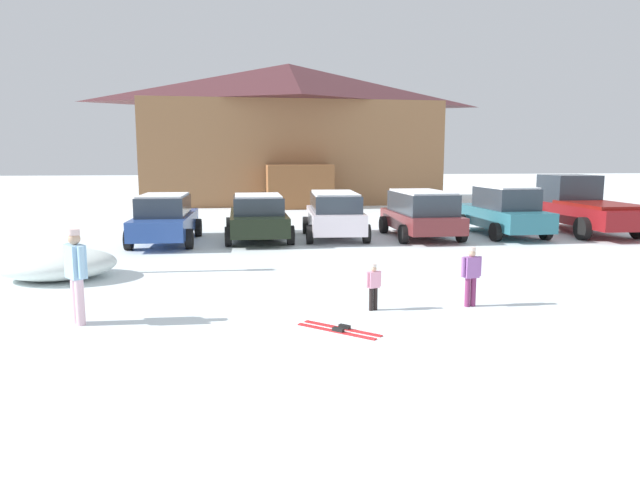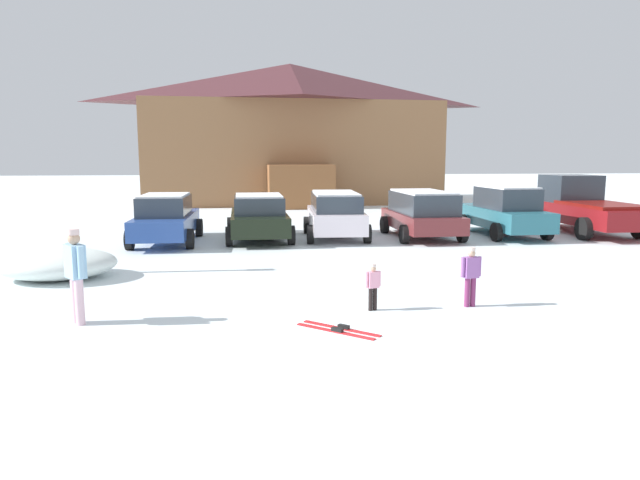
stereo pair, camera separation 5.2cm
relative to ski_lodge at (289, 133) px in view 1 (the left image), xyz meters
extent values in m
plane|color=white|center=(-1.12, -29.59, -4.34)|extent=(160.00, 160.00, 0.00)
cube|color=#8E623F|center=(0.00, 0.06, -1.30)|extent=(17.78, 9.26, 6.07)
pyramid|color=#4C242A|center=(0.00, 0.06, 2.98)|extent=(18.41, 9.88, 2.50)
cube|color=brown|center=(0.23, -5.08, -3.14)|extent=(3.68, 1.96, 2.40)
cube|color=#2C4D9B|center=(-5.29, -17.12, -3.70)|extent=(1.74, 4.60, 0.63)
cube|color=#2D3842|center=(-5.29, -17.35, -3.07)|extent=(1.52, 2.40, 0.63)
cube|color=white|center=(-5.29, -17.35, -2.72)|extent=(1.42, 2.28, 0.06)
cylinder|color=black|center=(-6.20, -15.69, -4.02)|extent=(0.23, 0.64, 0.64)
cylinder|color=black|center=(-4.36, -15.71, -4.02)|extent=(0.23, 0.64, 0.64)
cylinder|color=black|center=(-6.23, -18.54, -4.02)|extent=(0.23, 0.64, 0.64)
cylinder|color=black|center=(-4.38, -18.56, -4.02)|extent=(0.23, 0.64, 0.64)
cube|color=black|center=(-2.21, -16.72, -3.70)|extent=(1.99, 4.64, 0.63)
cube|color=#2D3842|center=(-2.20, -16.95, -3.10)|extent=(1.71, 2.43, 0.57)
cube|color=white|center=(-2.20, -16.95, -2.79)|extent=(1.60, 2.31, 0.06)
cylinder|color=black|center=(-3.25, -15.32, -4.02)|extent=(0.24, 0.65, 0.64)
cylinder|color=black|center=(-1.23, -15.27, -4.02)|extent=(0.24, 0.65, 0.64)
cylinder|color=black|center=(-3.18, -18.17, -4.02)|extent=(0.24, 0.65, 0.64)
cylinder|color=black|center=(-1.16, -18.12, -4.02)|extent=(0.24, 0.65, 0.64)
cube|color=white|center=(0.48, -16.76, -3.67)|extent=(1.94, 4.19, 0.68)
cube|color=#2D3842|center=(0.48, -16.84, -3.04)|extent=(1.69, 3.20, 0.57)
cube|color=white|center=(0.48, -16.84, -2.73)|extent=(1.57, 3.03, 0.06)
cylinder|color=black|center=(-0.41, -15.44, -4.02)|extent=(0.25, 0.65, 0.64)
cylinder|color=black|center=(1.49, -15.53, -4.02)|extent=(0.25, 0.65, 0.64)
cylinder|color=black|center=(-0.52, -18.00, -4.02)|extent=(0.25, 0.65, 0.64)
cylinder|color=black|center=(1.37, -18.08, -4.02)|extent=(0.25, 0.65, 0.64)
cube|color=maroon|center=(3.56, -16.95, -3.73)|extent=(1.99, 4.27, 0.58)
cube|color=#2D3842|center=(3.56, -17.03, -3.08)|extent=(1.74, 3.25, 0.72)
cube|color=white|center=(3.56, -17.03, -2.69)|extent=(1.62, 3.09, 0.06)
cylinder|color=black|center=(2.52, -15.67, -4.02)|extent=(0.24, 0.65, 0.64)
cylinder|color=black|center=(4.54, -15.62, -4.02)|extent=(0.24, 0.65, 0.64)
cylinder|color=black|center=(2.58, -18.28, -4.02)|extent=(0.24, 0.65, 0.64)
cylinder|color=black|center=(4.61, -18.23, -4.02)|extent=(0.24, 0.65, 0.64)
cube|color=#2B6D7D|center=(6.72, -16.69, -3.67)|extent=(1.89, 4.70, 0.68)
cube|color=#2D3842|center=(6.72, -16.92, -2.96)|extent=(1.60, 2.47, 0.75)
cube|color=white|center=(6.72, -16.92, -2.55)|extent=(1.49, 2.34, 0.06)
cylinder|color=black|center=(5.73, -15.28, -4.02)|extent=(0.24, 0.65, 0.64)
cylinder|color=black|center=(7.59, -15.21, -4.02)|extent=(0.24, 0.65, 0.64)
cylinder|color=black|center=(5.85, -18.16, -4.02)|extent=(0.24, 0.65, 0.64)
cylinder|color=black|center=(7.70, -18.09, -4.02)|extent=(0.24, 0.65, 0.64)
cube|color=maroon|center=(10.01, -16.55, -3.59)|extent=(1.97, 5.62, 0.70)
cube|color=#2D3842|center=(10.01, -15.43, -2.71)|extent=(1.79, 1.81, 1.05)
cube|color=maroon|center=(10.02, -17.53, -3.18)|extent=(1.95, 3.10, 0.12)
cylinder|color=black|center=(8.94, -14.87, -3.94)|extent=(0.26, 0.80, 0.80)
cylinder|color=black|center=(11.06, -14.86, -3.94)|extent=(0.26, 0.80, 0.80)
cylinder|color=black|center=(8.96, -18.24, -3.94)|extent=(0.26, 0.80, 0.80)
cylinder|color=black|center=(11.08, -18.22, -3.94)|extent=(0.26, 0.80, 0.80)
cylinder|color=black|center=(-0.20, -26.28, -4.12)|extent=(0.08, 0.08, 0.44)
cylinder|color=black|center=(-0.11, -26.25, -4.12)|extent=(0.08, 0.08, 0.44)
cube|color=pink|center=(-0.16, -26.27, -3.74)|extent=(0.24, 0.19, 0.31)
cylinder|color=pink|center=(-0.29, -26.31, -3.73)|extent=(0.06, 0.06, 0.29)
cylinder|color=pink|center=(-0.03, -26.22, -3.73)|extent=(0.06, 0.06, 0.29)
sphere|color=tan|center=(-0.16, -26.27, -3.53)|extent=(0.11, 0.11, 0.11)
cylinder|color=beige|center=(-0.16, -26.27, -3.47)|extent=(0.11, 0.11, 0.05)
cylinder|color=#7B2D5C|center=(1.71, -26.22, -4.05)|extent=(0.10, 0.10, 0.57)
cylinder|color=#7B2D5C|center=(1.84, -26.20, -4.05)|extent=(0.10, 0.10, 0.57)
cube|color=#965BA5|center=(1.78, -26.21, -3.56)|extent=(0.30, 0.21, 0.40)
cylinder|color=#965BA5|center=(1.60, -26.24, -3.55)|extent=(0.08, 0.08, 0.38)
cylinder|color=#965BA5|center=(1.95, -26.18, -3.55)|extent=(0.08, 0.08, 0.38)
sphere|color=tan|center=(1.78, -26.21, -3.29)|extent=(0.15, 0.15, 0.15)
cylinder|color=beige|center=(1.78, -26.21, -3.21)|extent=(0.14, 0.14, 0.07)
cylinder|color=beige|center=(-5.49, -26.47, -3.93)|extent=(0.15, 0.15, 0.82)
cylinder|color=beige|center=(-5.38, -26.61, -3.93)|extent=(0.15, 0.15, 0.82)
cube|color=#95C2E3|center=(-5.44, -26.54, -3.23)|extent=(0.43, 0.46, 0.58)
cylinder|color=#95C2E3|center=(-5.59, -26.34, -3.21)|extent=(0.11, 0.11, 0.55)
cylinder|color=#95C2E3|center=(-5.28, -26.74, -3.21)|extent=(0.11, 0.11, 0.55)
sphere|color=tan|center=(-5.44, -26.54, -2.83)|extent=(0.21, 0.21, 0.21)
cylinder|color=beige|center=(-5.44, -26.54, -2.72)|extent=(0.20, 0.20, 0.10)
cube|color=red|center=(-1.06, -27.52, -4.33)|extent=(1.20, 1.06, 0.02)
cube|color=black|center=(-1.02, -27.55, -4.29)|extent=(0.20, 0.19, 0.06)
cube|color=red|center=(-0.93, -27.37, -4.33)|extent=(1.20, 1.06, 0.02)
cube|color=black|center=(-0.89, -27.40, -4.29)|extent=(0.20, 0.19, 0.06)
ellipsoid|color=white|center=(-7.06, -22.61, -3.98)|extent=(2.76, 2.21, 0.71)
camera|label=1|loc=(-2.41, -36.58, -1.42)|focal=32.00mm
camera|label=2|loc=(-2.36, -36.58, -1.42)|focal=32.00mm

